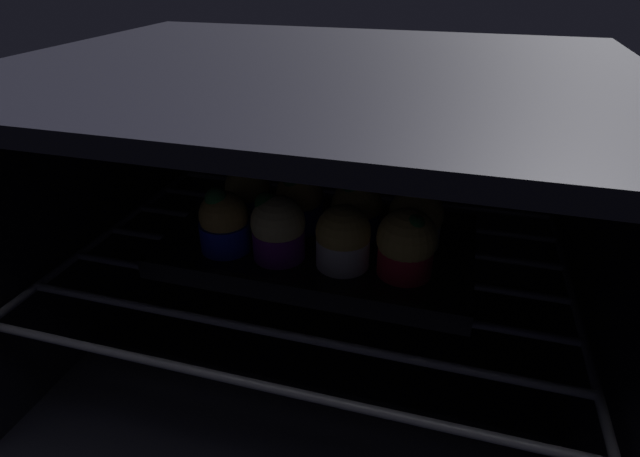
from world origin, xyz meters
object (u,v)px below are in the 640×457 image
muffin_row0_col3 (406,244)px  muffin_row1_col2 (356,210)px  muffin_row0_col1 (278,228)px  muffin_row0_col2 (343,238)px  muffin_row1_col3 (416,218)px  muffin_row0_col0 (224,222)px  baking_tray (320,247)px  muffin_row1_col0 (248,194)px  muffin_row1_col1 (299,201)px

muffin_row0_col3 → muffin_row1_col2: (-6.59, 6.63, -0.24)cm
muffin_row0_col1 → muffin_row0_col2: 7.10cm
muffin_row1_col3 → muffin_row0_col0: bearing=-161.2°
baking_tray → muffin_row1_col2: bearing=44.7°
muffin_row0_col3 → muffin_row1_col0: 21.38cm
baking_tray → muffin_row1_col0: bearing=160.2°
baking_tray → muffin_row0_col1: 6.54cm
muffin_row0_col0 → muffin_row1_col3: size_ratio=1.06×
baking_tray → muffin_row1_col2: (3.40, 3.36, 3.67)cm
muffin_row0_col3 → muffin_row1_col0: (-20.22, 6.94, -0.12)cm
muffin_row0_col1 → muffin_row1_col3: muffin_row0_col1 is taller
muffin_row0_col2 → muffin_row1_col3: bearing=43.8°
muffin_row0_col2 → muffin_row0_col3: (6.51, 0.19, 0.24)cm
muffin_row1_col3 → muffin_row0_col2: bearing=-136.2°
muffin_row0_col0 → muffin_row0_col1: 6.24cm
muffin_row1_col1 → muffin_row1_col3: (13.70, -0.20, -0.21)cm
muffin_row0_col3 → muffin_row1_col1: size_ratio=0.96×
muffin_row0_col1 → baking_tray: bearing=46.2°
muffin_row1_col1 → baking_tray: bearing=-43.0°
muffin_row0_col3 → muffin_row1_col1: bearing=154.3°
muffin_row0_col1 → muffin_row1_col0: bearing=131.6°
baking_tray → muffin_row0_col3: size_ratio=4.71×
baking_tray → muffin_row1_col0: muffin_row1_col0 is taller
muffin_row0_col3 → muffin_row1_col0: bearing=161.0°
muffin_row0_col0 → muffin_row0_col3: (19.84, 0.55, 0.11)cm
muffin_row1_col2 → muffin_row1_col3: 6.86cm
muffin_row0_col2 → muffin_row1_col1: (-6.94, 6.68, 0.26)cm
muffin_row0_col1 → muffin_row1_col2: size_ratio=1.06×
muffin_row0_col1 → muffin_row1_col0: size_ratio=1.04×
muffin_row0_col1 → muffin_row0_col3: muffin_row0_col1 is taller
muffin_row0_col0 → muffin_row1_col2: (13.25, 7.18, -0.13)cm
baking_tray → muffin_row0_col2: bearing=-44.8°
muffin_row0_col2 → muffin_row0_col3: 6.51cm
muffin_row0_col0 → muffin_row1_col0: size_ratio=1.06×
muffin_row0_col1 → muffin_row0_col3: bearing=2.1°
muffin_row1_col1 → muffin_row1_col3: 13.70cm
muffin_row1_col1 → muffin_row1_col2: muffin_row1_col1 is taller
muffin_row1_col2 → muffin_row1_col3: muffin_row1_col3 is taller
muffin_row0_col0 → muffin_row1_col1: same height
muffin_row1_col0 → muffin_row1_col2: bearing=-1.3°
muffin_row0_col1 → muffin_row0_col3: size_ratio=1.02×
muffin_row1_col2 → muffin_row0_col3: bearing=-45.2°
muffin_row1_col0 → muffin_row1_col2: 13.63cm
muffin_row1_col0 → muffin_row0_col1: bearing=-48.4°
muffin_row0_col2 → muffin_row1_col1: muffin_row1_col1 is taller
muffin_row0_col0 → muffin_row1_col2: bearing=28.4°
muffin_row1_col3 → muffin_row0_col1: bearing=-153.9°
muffin_row0_col2 → muffin_row0_col1: bearing=-177.5°
muffin_row1_col1 → muffin_row1_col2: bearing=1.2°
baking_tray → muffin_row1_col3: (10.25, 3.02, 3.72)cm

